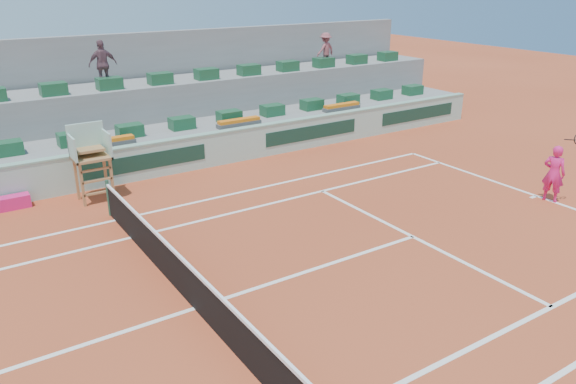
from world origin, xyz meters
name	(u,v)px	position (x,y,z in m)	size (l,w,h in m)	color
ground	(195,309)	(0.00, 0.00, 0.00)	(90.00, 90.00, 0.00)	#A43D1F
seating_tier_lower	(69,155)	(0.00, 10.70, 0.60)	(36.00, 4.00, 1.20)	gray
seating_tier_upper	(56,127)	(0.00, 12.30, 1.30)	(36.00, 2.40, 2.60)	gray
stadium_back_wall	(43,96)	(0.00, 13.90, 2.20)	(36.00, 0.40, 4.40)	gray
player_bag	(14,202)	(-2.27, 8.06, 0.20)	(0.90, 0.40, 0.40)	#EB1E74
spectator_mid	(103,64)	(1.92, 11.97, 3.50)	(1.05, 0.44, 1.79)	brown
spectator_right	(325,50)	(12.19, 11.84, 3.37)	(1.00, 0.58, 1.55)	#8F474D
court_lines	(195,308)	(0.00, 0.00, 0.01)	(23.89, 11.09, 0.01)	white
tennis_net	(193,287)	(0.00, 0.00, 0.53)	(0.10, 11.97, 1.10)	black
advertising_hoarding	(86,171)	(0.02, 8.50, 0.63)	(36.00, 0.34, 1.26)	#A3CDBA
umpire_chair	(90,152)	(0.00, 7.50, 1.54)	(1.10, 0.90, 2.40)	#9B6A3B
seat_row_lower	(72,139)	(0.00, 9.80, 1.42)	(32.90, 0.60, 0.44)	#1A4E2D
seat_row_upper	(53,89)	(0.00, 11.70, 2.82)	(32.90, 0.60, 0.44)	#1A4E2D
flower_planters	(29,154)	(-1.50, 9.00, 1.33)	(26.80, 0.36, 0.28)	#4D4D4D
tennis_player	(554,173)	(11.87, -0.45, 0.91)	(0.61, 0.94, 2.28)	#EB1E74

